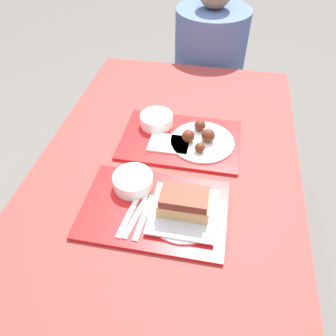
# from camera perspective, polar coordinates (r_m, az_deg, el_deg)

# --- Properties ---
(ground_plane) EXTENTS (12.00, 12.00, 0.00)m
(ground_plane) POSITION_cam_1_polar(r_m,az_deg,el_deg) (1.76, -0.31, -18.27)
(ground_plane) COLOR #605B56
(picnic_table) EXTENTS (0.92, 1.53, 0.77)m
(picnic_table) POSITION_cam_1_polar(r_m,az_deg,el_deg) (1.20, -0.44, -3.65)
(picnic_table) COLOR maroon
(picnic_table) RESTS_ON ground_plane
(picnic_bench_far) EXTENTS (0.87, 0.28, 0.47)m
(picnic_bench_far) POSITION_cam_1_polar(r_m,az_deg,el_deg) (2.13, 4.75, 11.08)
(picnic_bench_far) COLOR maroon
(picnic_bench_far) RESTS_ON ground_plane
(tray_near) EXTENTS (0.44, 0.30, 0.01)m
(tray_near) POSITION_cam_1_polar(r_m,az_deg,el_deg) (1.01, -2.26, -7.21)
(tray_near) COLOR red
(tray_near) RESTS_ON picnic_table
(tray_far) EXTENTS (0.44, 0.30, 0.01)m
(tray_far) POSITION_cam_1_polar(r_m,az_deg,el_deg) (1.25, 2.17, 4.91)
(tray_far) COLOR red
(tray_far) RESTS_ON picnic_table
(bowl_coleslaw_near) EXTENTS (0.13, 0.13, 0.05)m
(bowl_coleslaw_near) POSITION_cam_1_polar(r_m,az_deg,el_deg) (1.05, -6.11, -2.20)
(bowl_coleslaw_near) COLOR white
(bowl_coleslaw_near) RESTS_ON tray_near
(brisket_sandwich_plate) EXTENTS (0.22, 0.22, 0.09)m
(brisket_sandwich_plate) POSITION_cam_1_polar(r_m,az_deg,el_deg) (0.97, 2.77, -6.80)
(brisket_sandwich_plate) COLOR white
(brisket_sandwich_plate) RESTS_ON tray_near
(plastic_fork_near) EXTENTS (0.05, 0.17, 0.00)m
(plastic_fork_near) POSITION_cam_1_polar(r_m,az_deg,el_deg) (0.99, -5.53, -8.28)
(plastic_fork_near) COLOR white
(plastic_fork_near) RESTS_ON tray_near
(plastic_knife_near) EXTENTS (0.03, 0.17, 0.00)m
(plastic_knife_near) POSITION_cam_1_polar(r_m,az_deg,el_deg) (0.99, -4.28, -8.49)
(plastic_knife_near) COLOR white
(plastic_knife_near) RESTS_ON tray_near
(plastic_spoon_near) EXTENTS (0.04, 0.17, 0.00)m
(plastic_spoon_near) POSITION_cam_1_polar(r_m,az_deg,el_deg) (1.00, -6.76, -8.08)
(plastic_spoon_near) COLOR white
(plastic_spoon_near) RESTS_ON tray_near
(bowl_coleslaw_far) EXTENTS (0.13, 0.13, 0.05)m
(bowl_coleslaw_far) POSITION_cam_1_polar(r_m,az_deg,el_deg) (1.29, -2.01, 8.45)
(bowl_coleslaw_far) COLOR white
(bowl_coleslaw_far) RESTS_ON tray_far
(wings_plate_far) EXTENTS (0.24, 0.24, 0.06)m
(wings_plate_far) POSITION_cam_1_polar(r_m,az_deg,el_deg) (1.22, 5.75, 5.13)
(wings_plate_far) COLOR white
(wings_plate_far) RESTS_ON tray_far
(napkin_far) EXTENTS (0.15, 0.10, 0.01)m
(napkin_far) POSITION_cam_1_polar(r_m,az_deg,el_deg) (1.21, 0.18, 4.26)
(napkin_far) COLOR white
(napkin_far) RESTS_ON tray_far
(person_seated_across) EXTENTS (0.39, 0.39, 0.68)m
(person_seated_across) POSITION_cam_1_polar(r_m,az_deg,el_deg) (1.96, 7.32, 19.36)
(person_seated_across) COLOR #4C6093
(person_seated_across) RESTS_ON picnic_bench_far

